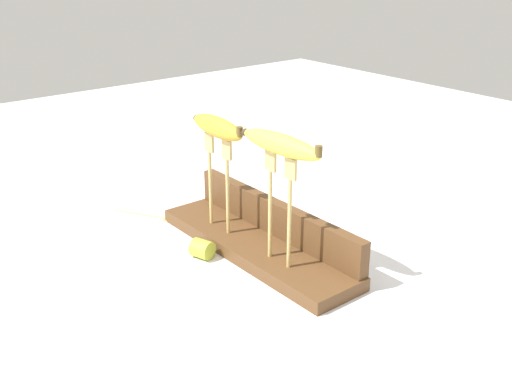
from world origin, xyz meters
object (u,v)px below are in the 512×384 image
(fork_stand_right, at_px, (280,200))
(banana_chunk_far, at_px, (202,249))
(fork_stand_left, at_px, (219,175))
(banana_raised_right, at_px, (281,144))
(banana_raised_left, at_px, (217,127))
(fork_fallen_near, at_px, (157,216))

(fork_stand_right, bearing_deg, banana_chunk_far, -152.47)
(fork_stand_left, distance_m, banana_raised_right, 0.21)
(banana_raised_left, bearing_deg, fork_fallen_near, -164.89)
(fork_stand_right, height_order, fork_fallen_near, fork_stand_right)
(fork_stand_right, relative_size, banana_raised_right, 1.08)
(banana_raised_right, relative_size, fork_fallen_near, 1.28)
(banana_raised_right, xyz_separation_m, fork_fallen_near, (-0.35, -0.05, -0.24))
(banana_chunk_far, bearing_deg, banana_raised_right, 27.54)
(fork_fallen_near, bearing_deg, banana_raised_right, 7.46)
(banana_chunk_far, bearing_deg, fork_stand_right, 27.53)
(fork_stand_left, bearing_deg, banana_raised_left, 176.60)
(banana_raised_right, bearing_deg, fork_fallen_near, -172.54)
(banana_raised_left, bearing_deg, banana_raised_right, -0.00)
(fork_fallen_near, bearing_deg, fork_stand_right, 7.45)
(fork_fallen_near, xyz_separation_m, banana_chunk_far, (0.21, -0.03, 0.01))
(banana_raised_right, distance_m, fork_fallen_near, 0.43)
(fork_stand_right, xyz_separation_m, fork_fallen_near, (-0.35, -0.05, -0.14))
(banana_chunk_far, bearing_deg, banana_raised_left, 120.16)
(fork_stand_left, xyz_separation_m, fork_stand_right, (0.18, 0.00, 0.01))
(fork_stand_right, height_order, banana_chunk_far, fork_stand_right)
(banana_raised_right, distance_m, banana_chunk_far, 0.28)
(fork_fallen_near, bearing_deg, banana_raised_left, 15.11)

